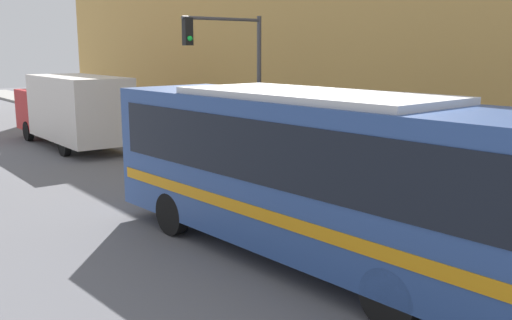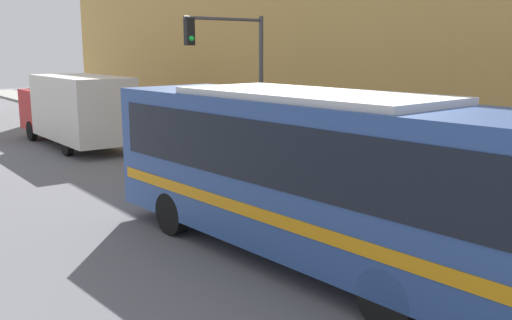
% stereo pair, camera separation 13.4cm
% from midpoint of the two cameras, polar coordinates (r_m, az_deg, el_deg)
% --- Properties ---
extents(ground_plane, '(120.00, 120.00, 0.00)m').
position_cam_midpoint_polar(ground_plane, '(10.45, 14.41, -12.69)').
color(ground_plane, slate).
extents(sidewalk, '(2.77, 70.00, 0.17)m').
position_cam_midpoint_polar(sidewalk, '(29.41, -9.74, 2.93)').
color(sidewalk, gray).
rests_on(sidewalk, ground_plane).
extents(building_facade, '(6.00, 33.35, 11.56)m').
position_cam_midpoint_polar(building_facade, '(29.57, -0.15, 14.19)').
color(building_facade, tan).
rests_on(building_facade, ground_plane).
extents(city_bus, '(3.26, 10.25, 3.36)m').
position_cam_midpoint_polar(city_bus, '(11.09, 4.99, -0.52)').
color(city_bus, '#2D4C8C').
rests_on(city_bus, ground_plane).
extents(delivery_truck, '(2.44, 8.19, 3.06)m').
position_cam_midpoint_polar(delivery_truck, '(25.68, -18.12, 4.94)').
color(delivery_truck, silver).
rests_on(delivery_truck, ground_plane).
extents(fire_hydrant, '(0.28, 0.38, 0.73)m').
position_cam_midpoint_polar(fire_hydrant, '(16.02, 16.80, -2.47)').
color(fire_hydrant, red).
rests_on(fire_hydrant, sidewalk).
extents(traffic_light_pole, '(3.28, 0.35, 5.14)m').
position_cam_midpoint_polar(traffic_light_pole, '(20.45, -2.43, 9.81)').
color(traffic_light_pole, '#47474C').
rests_on(traffic_light_pole, sidewalk).
extents(parking_meter, '(0.14, 0.14, 1.27)m').
position_cam_midpoint_polar(parking_meter, '(21.28, -0.23, 2.62)').
color(parking_meter, '#47474C').
rests_on(parking_meter, sidewalk).
extents(pedestrian_near_corner, '(0.34, 0.34, 1.65)m').
position_cam_midpoint_polar(pedestrian_near_corner, '(20.02, 5.85, 1.96)').
color(pedestrian_near_corner, slate).
rests_on(pedestrian_near_corner, sidewalk).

